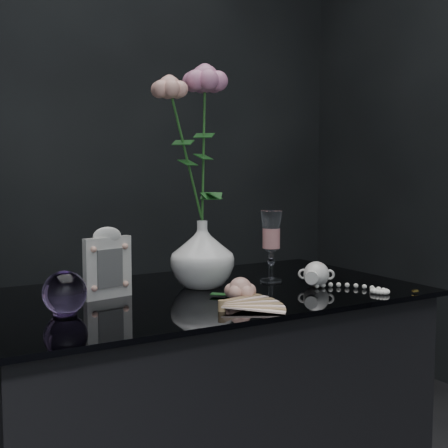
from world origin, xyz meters
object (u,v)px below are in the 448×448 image
wine_glass (271,246)px  pearl_jar (316,273)px  vase (202,254)px  paperweight (65,293)px  loose_rose (240,289)px  picture_frame (108,263)px

wine_glass → pearl_jar: size_ratio=0.80×
wine_glass → pearl_jar: wine_glass is taller
vase → pearl_jar: bearing=-28.9°
paperweight → loose_rose: bearing=-11.3°
vase → loose_rose: bearing=-91.0°
vase → loose_rose: (-0.00, -0.18, -0.06)m
vase → picture_frame: 0.24m
wine_glass → pearl_jar: (0.06, -0.11, -0.06)m
picture_frame → wine_glass: bearing=-14.1°
paperweight → loose_rose: paperweight is taller
paperweight → loose_rose: 0.38m
vase → wine_glass: (0.18, -0.03, 0.01)m
loose_rose → pearl_jar: 0.25m
wine_glass → paperweight: (-0.56, -0.08, -0.05)m
picture_frame → paperweight: (-0.13, -0.10, -0.04)m
loose_rose → picture_frame: bearing=154.8°
picture_frame → vase: bearing=-10.1°
paperweight → pearl_jar: 0.62m
picture_frame → loose_rose: size_ratio=1.04×
loose_rose → pearl_jar: size_ratio=0.67×
vase → pearl_jar: (0.25, -0.14, -0.05)m
paperweight → loose_rose: size_ratio=0.57×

